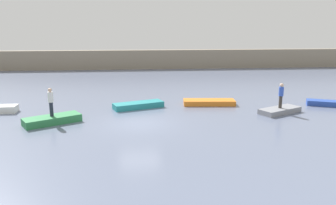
{
  "coord_description": "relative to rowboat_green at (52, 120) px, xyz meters",
  "views": [
    {
      "loc": [
        -0.08,
        -19.66,
        5.84
      ],
      "look_at": [
        2.0,
        2.48,
        0.7
      ],
      "focal_mm": 35.73,
      "sensor_mm": 36.0,
      "label": 1
    }
  ],
  "objects": [
    {
      "name": "ground_plane",
      "position": [
        5.28,
        -0.52,
        -0.23
      ],
      "size": [
        120.0,
        120.0,
        0.0
      ],
      "primitive_type": "plane",
      "color": "slate"
    },
    {
      "name": "rowboat_teal",
      "position": [
        5.27,
        3.42,
        -0.02
      ],
      "size": [
        3.78,
        2.28,
        0.41
      ],
      "primitive_type": "cube",
      "rotation": [
        0.0,
        0.0,
        0.34
      ],
      "color": "teal",
      "rests_on": "ground_plane"
    },
    {
      "name": "rowboat_orange",
      "position": [
        10.58,
        3.95,
        -0.04
      ],
      "size": [
        3.92,
        1.58,
        0.38
      ],
      "primitive_type": "cube",
      "rotation": [
        0.0,
        0.0,
        -0.09
      ],
      "color": "orange",
      "rests_on": "ground_plane"
    },
    {
      "name": "person_blue_shirt",
      "position": [
        14.87,
        1.09,
        1.09
      ],
      "size": [
        0.32,
        0.32,
        1.7
      ],
      "color": "#38332D",
      "rests_on": "rowboat_grey"
    },
    {
      "name": "rowboat_grey",
      "position": [
        14.87,
        1.09,
        -0.05
      ],
      "size": [
        3.27,
        2.45,
        0.35
      ],
      "primitive_type": "cube",
      "rotation": [
        0.0,
        0.0,
        0.47
      ],
      "color": "gray",
      "rests_on": "ground_plane"
    },
    {
      "name": "rowboat_green",
      "position": [
        0.0,
        0.0,
        0.0
      ],
      "size": [
        3.51,
        2.77,
        0.45
      ],
      "primitive_type": "cube",
      "rotation": [
        0.0,
        0.0,
        0.53
      ],
      "color": "#2D7F47",
      "rests_on": "ground_plane"
    },
    {
      "name": "person_white_shirt",
      "position": [
        0.0,
        0.0,
        1.2
      ],
      "size": [
        0.32,
        0.32,
        1.74
      ],
      "color": "#232838",
      "rests_on": "rowboat_green"
    },
    {
      "name": "embankment_wall",
      "position": [
        5.28,
        25.9,
        1.06
      ],
      "size": [
        80.0,
        1.2,
        2.56
      ],
      "primitive_type": "cube",
      "color": "gray",
      "rests_on": "ground_plane"
    },
    {
      "name": "rowboat_blue",
      "position": [
        19.6,
        2.64,
        -0.03
      ],
      "size": [
        3.65,
        2.26,
        0.38
      ],
      "primitive_type": "cube",
      "rotation": [
        0.0,
        0.0,
        -0.4
      ],
      "color": "#2B4CAD",
      "rests_on": "ground_plane"
    }
  ]
}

